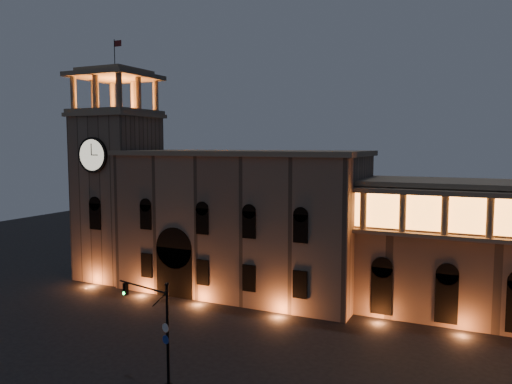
# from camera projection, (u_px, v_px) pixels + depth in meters

# --- Properties ---
(ground) EXTENTS (160.00, 160.00, 0.00)m
(ground) POSITION_uv_depth(u_px,v_px,m) (146.00, 361.00, 42.25)
(ground) COLOR black
(ground) RESTS_ON ground
(government_building) EXTENTS (30.80, 12.80, 17.60)m
(government_building) POSITION_uv_depth(u_px,v_px,m) (241.00, 222.00, 62.09)
(government_building) COLOR #7C6451
(government_building) RESTS_ON ground
(clock_tower) EXTENTS (9.80, 9.80, 32.40)m
(clock_tower) POSITION_uv_depth(u_px,v_px,m) (118.00, 187.00, 68.61)
(clock_tower) COLOR #7C6451
(clock_tower) RESTS_ON ground
(traffic_light) EXTENTS (5.81, 1.70, 8.16)m
(traffic_light) POSITION_uv_depth(u_px,v_px,m) (159.00, 330.00, 37.75)
(traffic_light) COLOR black
(traffic_light) RESTS_ON ground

